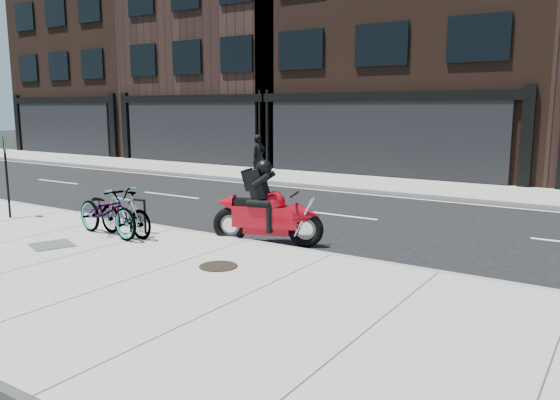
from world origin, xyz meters
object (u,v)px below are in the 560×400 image
Objects in this scene: bike_rack at (137,213)px; motorcycle at (272,210)px; bicycle_front at (107,211)px; sign_post at (6,169)px; manhole_cover at (218,266)px; pedestrian at (259,156)px; utility_grate at (52,245)px; bicycle_rear at (125,213)px.

motorcycle is at bearing 23.59° from bike_rack.
bicycle_front is 3.65m from sign_post.
motorcycle reaches higher than manhole_cover.
bike_rack is 0.38× the size of sign_post.
sign_post reaches higher than bicycle_front.
bike_rack is at bearing -26.92° from bicycle_front.
pedestrian reaches higher than bike_rack.
sign_post is at bearing 161.46° from utility_grate.
bicycle_front is at bearing -169.58° from motorcycle.
bicycle_rear is 10.50m from pedestrian.
motorcycle is 4.42m from utility_grate.
bike_rack is at bearing -175.64° from bicycle_rear.
bicycle_front is 3.50m from manhole_cover.
manhole_cover is 0.33× the size of sign_post.
manhole_cover is 0.88× the size of utility_grate.
bicycle_front is 3.48m from motorcycle.
motorcycle is at bearing 99.75° from manhole_cover.
bicycle_rear is 3.10m from motorcycle.
pedestrian is 2.49× the size of manhole_cover.
manhole_cover is at bearing -98.92° from motorcycle.
bicycle_rear is 2.48× the size of manhole_cover.
pedestrian reaches higher than manhole_cover.
bicycle_rear is at bearing -88.95° from bike_rack.
bicycle_front is 1.30m from utility_grate.
utility_grate is (-3.32, -2.85, -0.59)m from motorcycle.
motorcycle is (2.69, 1.53, 0.10)m from bicycle_rear.
motorcycle reaches higher than bike_rack.
bicycle_rear is at bearing 167.89° from manhole_cover.
pedestrian is (-6.26, 8.35, 0.23)m from motorcycle.
bike_rack is 0.46× the size of pedestrian.
sign_post is (-7.01, 0.44, 1.20)m from manhole_cover.
bike_rack is 1.15× the size of manhole_cover.
manhole_cover is (0.38, -2.19, -0.59)m from motorcycle.
pedestrian is 10.11m from sign_post.
bicycle_rear is 4.01m from sign_post.
bicycle_front is at bearing -61.73° from bicycle_rear.
manhole_cover is (3.07, -1.01, -0.44)m from bike_rack.
bike_rack is at bearing -140.67° from pedestrian.
bike_rack is 0.37× the size of bicycle_front.
motorcycle is 10.43m from pedestrian.
pedestrian is at bearing 108.13° from sign_post.
bicycle_rear reaches higher than manhole_cover.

